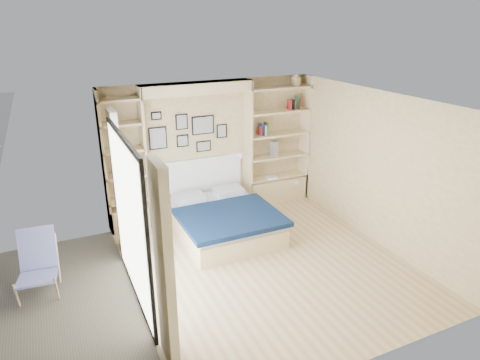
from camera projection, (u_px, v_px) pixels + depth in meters
name	position (u px, v px, depth m)	size (l,w,h in m)	color
ground	(265.00, 263.00, 6.59)	(4.50, 4.50, 0.00)	tan
room_shell	(205.00, 171.00, 7.35)	(4.50, 4.50, 4.50)	#D5BC88
bed	(223.00, 219.00, 7.41)	(1.63, 2.08, 1.07)	beige
photo_gallery	(187.00, 132.00, 7.73)	(1.48, 0.02, 0.82)	black
reading_lamps	(200.00, 161.00, 7.78)	(1.92, 0.12, 0.15)	silver
shelf_decor	(265.00, 122.00, 8.17)	(3.53, 0.23, 2.03)	#A51E1E
deck	(3.00, 329.00, 5.18)	(3.20, 4.00, 0.05)	#645949
deck_chair	(37.00, 264.00, 5.82)	(0.58, 0.89, 0.85)	tan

